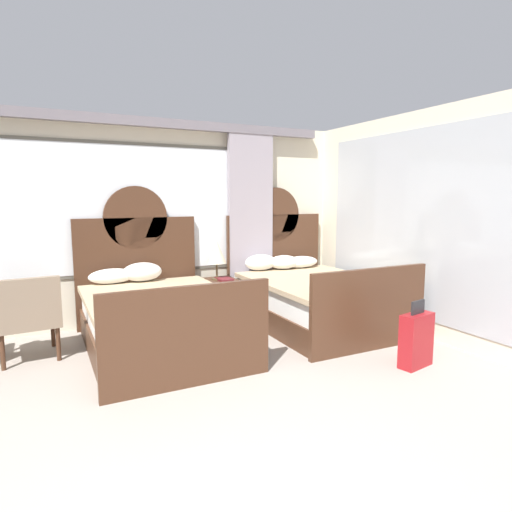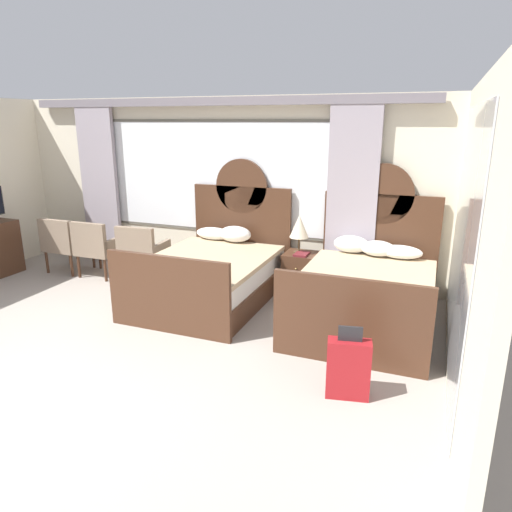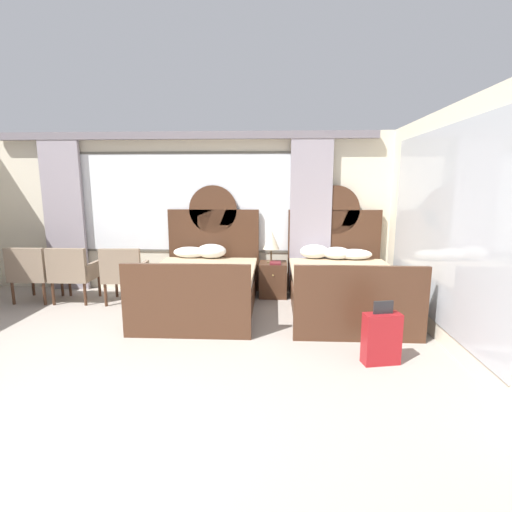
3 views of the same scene
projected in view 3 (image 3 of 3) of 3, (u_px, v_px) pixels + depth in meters
ground_plane at (75, 426)px, 2.97m from camera, size 24.00×24.00×0.00m
wall_back_window at (187, 209)px, 6.65m from camera, size 6.91×0.22×2.70m
wall_right_mirror at (453, 229)px, 4.25m from camera, size 0.08×4.60×2.70m
bed_near_window at (203, 285)px, 5.73m from camera, size 1.55×2.21×1.82m
bed_near_mirror at (343, 286)px, 5.64m from camera, size 1.55×2.21×1.82m
nightstand_between_beds at (273, 279)px, 6.39m from camera, size 0.45×0.47×0.57m
table_lamp_on_nightstand at (271, 240)px, 6.27m from camera, size 0.27×0.27×0.54m
book_on_nightstand at (275, 263)px, 6.25m from camera, size 0.18×0.26×0.03m
armchair_by_window_left at (124, 272)px, 5.99m from camera, size 0.64×0.64×0.89m
armchair_by_window_centre at (73, 271)px, 6.03m from camera, size 0.61×0.61×0.89m
armchair_by_window_right at (33, 271)px, 6.06m from camera, size 0.60×0.60×0.89m
suitcase_on_floor at (381, 338)px, 3.97m from camera, size 0.40×0.23×0.67m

